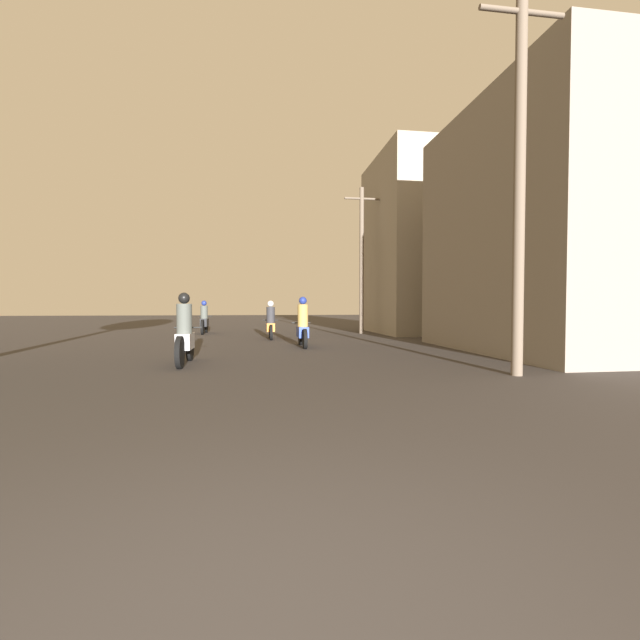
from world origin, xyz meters
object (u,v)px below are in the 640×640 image
motorcycle_orange (271,323)px  motorcycle_black (204,320)px  motorcycle_blue (303,327)px  building_right_far (421,246)px  motorcycle_silver (185,336)px  building_right_near (557,229)px  utility_pole_far (362,257)px  utility_pole_near (520,173)px

motorcycle_orange → motorcycle_black: motorcycle_black is taller
motorcycle_blue → building_right_far: building_right_far is taller
motorcycle_silver → motorcycle_orange: motorcycle_silver is taller
motorcycle_black → building_right_near: building_right_near is taller
motorcycle_blue → motorcycle_black: 7.98m
motorcycle_blue → motorcycle_black: motorcycle_blue is taller
building_right_far → utility_pole_far: size_ratio=1.24×
motorcycle_silver → motorcycle_black: (-0.86, 10.63, -0.02)m
utility_pole_near → motorcycle_silver: bearing=158.9°
building_right_far → motorcycle_blue: bearing=-134.5°
motorcycle_orange → building_right_far: 8.63m
utility_pole_far → motorcycle_orange: bearing=-147.8°
motorcycle_orange → building_right_near: building_right_near is taller
building_right_near → utility_pole_far: 9.01m
motorcycle_blue → building_right_near: building_right_near is taller
motorcycle_blue → motorcycle_black: size_ratio=0.91×
motorcycle_orange → motorcycle_black: size_ratio=0.86×
utility_pole_near → building_right_near: bearing=46.0°
motorcycle_blue → utility_pole_near: size_ratio=0.28×
motorcycle_silver → motorcycle_blue: 4.64m
motorcycle_blue → motorcycle_black: (-3.78, 7.03, -0.01)m
building_right_far → motorcycle_silver: bearing=-132.6°
motorcycle_silver → utility_pole_near: bearing=-18.1°
motorcycle_black → utility_pole_near: utility_pole_near is taller
motorcycle_orange → utility_pole_far: 5.77m
motorcycle_blue → motorcycle_orange: 3.47m
motorcycle_silver → building_right_far: building_right_far is taller
motorcycle_black → motorcycle_silver: bearing=-90.5°
utility_pole_far → motorcycle_silver: bearing=-123.1°
building_right_far → utility_pole_far: (-3.01, -0.46, -0.65)m
motorcycle_blue → building_right_far: size_ratio=0.23×
motorcycle_orange → utility_pole_near: utility_pole_near is taller
utility_pole_far → motorcycle_black: bearing=171.9°
motorcycle_orange → building_right_near: bearing=-44.7°
motorcycle_orange → motorcycle_silver: bearing=-114.8°
motorcycle_blue → building_right_near: 7.72m
motorcycle_silver → motorcycle_black: 10.67m
motorcycle_orange → utility_pole_far: (4.23, 2.66, 2.89)m
motorcycle_silver → utility_pole_far: bearing=59.9°
motorcycle_black → utility_pole_near: (7.05, -13.02, 3.03)m
building_right_near → utility_pole_near: utility_pole_near is taller
motorcycle_blue → building_right_far: bearing=44.0°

